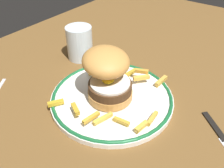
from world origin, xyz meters
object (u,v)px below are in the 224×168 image
Objects in this scene: burger at (108,74)px; water_glass at (80,45)px; dinner_plate at (112,97)px; knife at (224,139)px.

burger reaches higher than water_glass.
burger is 21.11cm from water_glass.
water_glass is at bearing 60.27° from burger.
dinner_plate reaches higher than knife.
dinner_plate is 1.95× the size of knife.
knife is at bearing -81.12° from burger.
dinner_plate is 24.54cm from knife.
burger is at bearing 98.88° from knife.
knife is (3.41, -24.29, -0.58)cm from dinner_plate.
burger reaches higher than dinner_plate.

